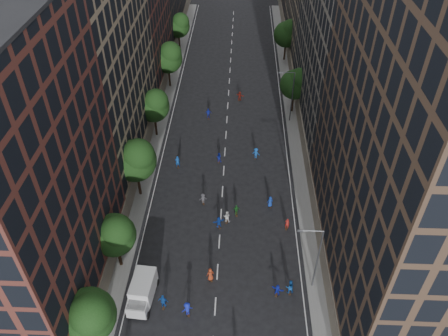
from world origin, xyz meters
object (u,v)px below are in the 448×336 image
object	(u,v)px
streetlamp_near	(316,256)
skater_2	(290,287)
cargo_van	(142,291)
streetlamp_far	(291,94)

from	to	relation	value
streetlamp_near	skater_2	size ratio (longest dim) A/B	4.73
skater_2	cargo_van	bearing A→B (deg)	-3.66
streetlamp_far	skater_2	world-z (taller)	streetlamp_far
skater_2	streetlamp_far	bearing A→B (deg)	-103.13
streetlamp_near	streetlamp_far	xyz separation A→B (m)	(0.00, 33.00, 0.00)
streetlamp_far	cargo_van	world-z (taller)	streetlamp_far
cargo_van	skater_2	size ratio (longest dim) A/B	2.72
streetlamp_near	streetlamp_far	bearing A→B (deg)	90.00
streetlamp_near	skater_2	distance (m)	4.93
cargo_van	streetlamp_far	bearing A→B (deg)	67.79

